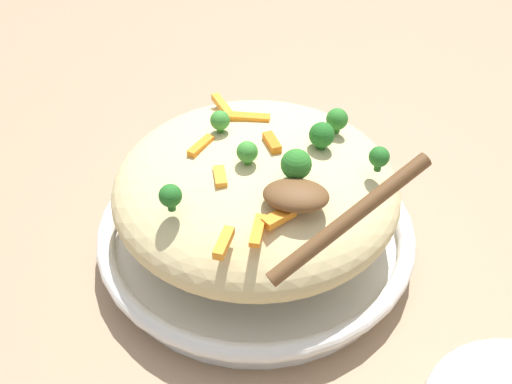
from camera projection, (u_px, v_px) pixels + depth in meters
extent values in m
plane|color=#9E7F60|center=(256.00, 249.00, 0.68)|extent=(2.40, 2.40, 0.00)
cylinder|color=white|center=(256.00, 242.00, 0.67)|extent=(0.30, 0.30, 0.02)
torus|color=white|center=(256.00, 228.00, 0.66)|extent=(0.32, 0.32, 0.02)
torus|color=black|center=(256.00, 226.00, 0.66)|extent=(0.32, 0.32, 0.00)
ellipsoid|color=#DBC689|center=(256.00, 188.00, 0.63)|extent=(0.28, 0.28, 0.10)
cube|color=orange|center=(258.00, 230.00, 0.52)|extent=(0.01, 0.04, 0.01)
cube|color=orange|center=(202.00, 144.00, 0.60)|extent=(0.02, 0.03, 0.01)
cube|color=orange|center=(249.00, 117.00, 0.64)|extent=(0.04, 0.01, 0.01)
cube|color=orange|center=(279.00, 217.00, 0.53)|extent=(0.03, 0.03, 0.01)
cube|color=orange|center=(272.00, 143.00, 0.60)|extent=(0.02, 0.03, 0.01)
cube|color=orange|center=(222.00, 106.00, 0.66)|extent=(0.03, 0.04, 0.01)
cube|color=orange|center=(224.00, 243.00, 0.51)|extent=(0.01, 0.03, 0.01)
cube|color=orange|center=(220.00, 177.00, 0.57)|extent=(0.02, 0.03, 0.01)
cylinder|color=#377928|center=(220.00, 129.00, 0.62)|extent=(0.01, 0.01, 0.01)
sphere|color=#3D8E33|center=(220.00, 120.00, 0.61)|extent=(0.02, 0.02, 0.02)
cylinder|color=#205B1C|center=(172.00, 206.00, 0.54)|extent=(0.01, 0.01, 0.01)
sphere|color=#236B23|center=(170.00, 196.00, 0.53)|extent=(0.02, 0.02, 0.02)
cylinder|color=#205B1C|center=(378.00, 166.00, 0.58)|extent=(0.01, 0.01, 0.01)
sphere|color=#236B23|center=(379.00, 157.00, 0.57)|extent=(0.02, 0.02, 0.02)
cylinder|color=#296820|center=(336.00, 129.00, 0.63)|extent=(0.01, 0.01, 0.01)
sphere|color=#2D7A28|center=(337.00, 119.00, 0.62)|extent=(0.02, 0.02, 0.02)
cylinder|color=#205B1C|center=(321.00, 145.00, 0.60)|extent=(0.01, 0.01, 0.01)
sphere|color=#236B23|center=(322.00, 135.00, 0.59)|extent=(0.02, 0.02, 0.02)
cylinder|color=#296820|center=(296.00, 177.00, 0.56)|extent=(0.01, 0.01, 0.01)
sphere|color=#2D7A28|center=(296.00, 164.00, 0.55)|extent=(0.03, 0.03, 0.03)
cylinder|color=#377928|center=(247.00, 161.00, 0.58)|extent=(0.01, 0.01, 0.01)
sphere|color=#3D8E33|center=(247.00, 152.00, 0.57)|extent=(0.02, 0.02, 0.02)
ellipsoid|color=brown|center=(296.00, 195.00, 0.54)|extent=(0.06, 0.04, 0.02)
cylinder|color=brown|center=(350.00, 219.00, 0.48)|extent=(0.12, 0.10, 0.07)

